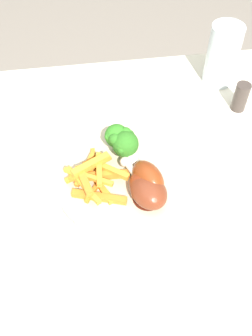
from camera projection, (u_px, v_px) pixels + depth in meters
ground_plane at (110, 305)px, 1.26m from camera, size 6.00×6.00×0.00m
dining_table at (100, 209)px, 0.79m from camera, size 1.08×0.67×0.71m
dinner_plate at (126, 177)px, 0.69m from camera, size 0.26×0.26×0.01m
broccoli_floret_front at (124, 144)px, 0.68m from camera, size 0.05×0.05×0.06m
broccoli_floret_middle at (118, 136)px, 0.69m from camera, size 0.05×0.04×0.06m
carrot_fries_pile at (95, 177)px, 0.66m from camera, size 0.11×0.13×0.04m
chicken_drumstick_near at (147, 189)px, 0.64m from camera, size 0.08×0.13×0.04m
chicken_drumstick_far at (146, 185)px, 0.64m from camera, size 0.07×0.12×0.04m
chicken_drumstick_extra at (147, 176)px, 0.65m from camera, size 0.07×0.12×0.05m
water_glass at (222, 55)px, 0.81m from camera, size 0.07×0.07×0.13m
pepper_shaker at (241, 97)px, 0.78m from camera, size 0.03×0.03×0.06m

